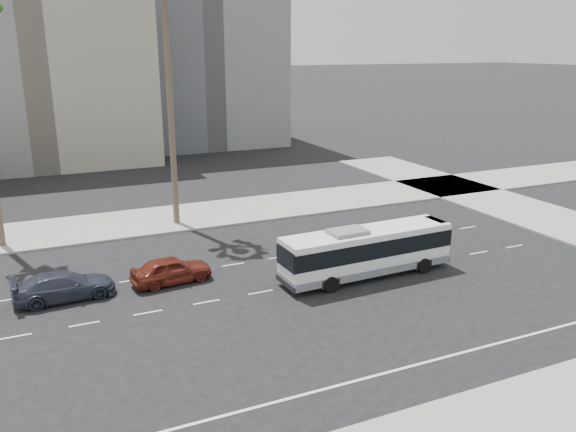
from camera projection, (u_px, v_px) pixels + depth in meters
ground at (311, 283)px, 32.16m from camera, size 700.00×700.00×0.00m
sidewalk_north at (223, 212)px, 45.69m from camera, size 120.00×7.00×0.15m
midrise_beige_west at (35, 81)px, 64.23m from camera, size 24.00×18.00×18.00m
midrise_gray_center at (192, 44)px, 77.12m from camera, size 20.00×20.00×26.00m
highrise_far at (201, 9)px, 278.67m from camera, size 22.00×22.00×60.00m
city_bus at (367, 250)px, 32.83m from camera, size 10.37×2.68×2.95m
car_a at (171, 270)px, 32.07m from camera, size 2.23×4.61×1.52m
car_b at (64, 286)px, 29.97m from camera, size 2.30×5.17×1.47m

